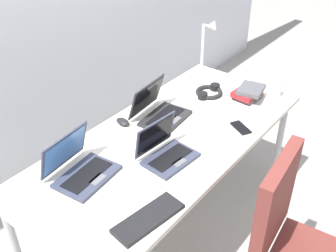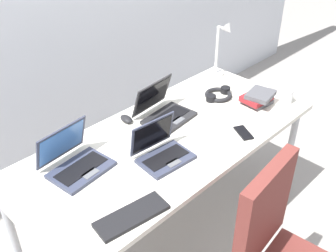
{
  "view_description": "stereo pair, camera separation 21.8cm",
  "coord_description": "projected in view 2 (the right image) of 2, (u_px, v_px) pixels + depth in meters",
  "views": [
    {
      "loc": [
        -1.44,
        -1.11,
        2.04
      ],
      "look_at": [
        0.0,
        0.0,
        0.82
      ],
      "focal_mm": 42.84,
      "sensor_mm": 36.0,
      "label": 1
    },
    {
      "loc": [
        -1.29,
        -1.27,
        2.04
      ],
      "look_at": [
        0.0,
        0.0,
        0.82
      ],
      "focal_mm": 42.84,
      "sensor_mm": 36.0,
      "label": 2
    }
  ],
  "objects": [
    {
      "name": "computer_mouse",
      "position": [
        126.0,
        119.0,
        2.36
      ],
      "size": [
        0.07,
        0.1,
        0.03
      ],
      "primitive_type": "ellipsoid",
      "rotation": [
        0.0,
        0.0,
        -0.13
      ],
      "color": "black",
      "rests_on": "desk"
    },
    {
      "name": "coffee_mug",
      "position": [
        287.0,
        96.0,
        2.53
      ],
      "size": [
        0.11,
        0.08,
        0.09
      ],
      "color": "white",
      "rests_on": "desk"
    },
    {
      "name": "desk_lamp",
      "position": [
        221.0,
        50.0,
        2.75
      ],
      "size": [
        0.12,
        0.18,
        0.4
      ],
      "color": "white",
      "rests_on": "desk"
    },
    {
      "name": "laptop_front_left",
      "position": [
        162.0,
        151.0,
        2.06
      ],
      "size": [
        0.29,
        0.24,
        0.2
      ],
      "color": "#33384C",
      "rests_on": "desk"
    },
    {
      "name": "desk",
      "position": [
        168.0,
        146.0,
        2.26
      ],
      "size": [
        1.8,
        0.8,
        0.74
      ],
      "color": "silver",
      "rests_on": "ground_plane"
    },
    {
      "name": "book_stack",
      "position": [
        258.0,
        98.0,
        2.52
      ],
      "size": [
        0.2,
        0.19,
        0.09
      ],
      "color": "#4C4C51",
      "rests_on": "desk"
    },
    {
      "name": "laptop_mid_desk",
      "position": [
        164.0,
        111.0,
        2.38
      ],
      "size": [
        0.32,
        0.3,
        0.22
      ],
      "color": "#232326",
      "rests_on": "desk"
    },
    {
      "name": "ground_plane",
      "position": [
        168.0,
        229.0,
        2.64
      ],
      "size": [
        12.0,
        12.0,
        0.0
      ],
      "primitive_type": "plane",
      "color": "gray"
    },
    {
      "name": "external_keyboard",
      "position": [
        132.0,
        216.0,
        1.73
      ],
      "size": [
        0.34,
        0.17,
        0.02
      ],
      "primitive_type": "cube",
      "rotation": [
        0.0,
        0.0,
        -0.15
      ],
      "color": "black",
      "rests_on": "desk"
    },
    {
      "name": "cell_phone",
      "position": [
        243.0,
        133.0,
        2.26
      ],
      "size": [
        0.12,
        0.15,
        0.01
      ],
      "primitive_type": "cube",
      "rotation": [
        0.0,
        0.0,
        -0.48
      ],
      "color": "black",
      "rests_on": "desk"
    },
    {
      "name": "laptop_center",
      "position": [
        75.0,
        161.0,
        1.99
      ],
      "size": [
        0.32,
        0.3,
        0.22
      ],
      "color": "#33384C",
      "rests_on": "desk"
    },
    {
      "name": "headphones",
      "position": [
        218.0,
        95.0,
        2.61
      ],
      "size": [
        0.21,
        0.18,
        0.04
      ],
      "color": "black",
      "rests_on": "desk"
    }
  ]
}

